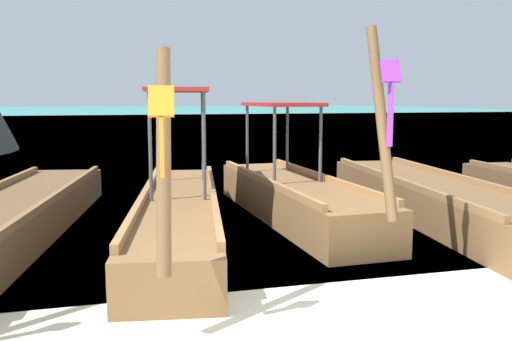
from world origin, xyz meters
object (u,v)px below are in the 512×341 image
Objects in this scene: longtail_boat_orange_ribbon at (179,211)px; longtail_boat_violet_ribbon at (295,196)px; longtail_boat_yellow_ribbon at (12,219)px; longtail_boat_red_ribbon at (432,199)px.

longtail_boat_violet_ribbon reaches higher than longtail_boat_orange_ribbon.
longtail_boat_orange_ribbon is (2.24, -0.35, 0.06)m from longtail_boat_yellow_ribbon.
longtail_boat_violet_ribbon reaches higher than longtail_boat_yellow_ribbon.
longtail_boat_violet_ribbon reaches higher than longtail_boat_red_ribbon.
longtail_boat_yellow_ribbon is 1.10× the size of longtail_boat_orange_ribbon.
longtail_boat_violet_ribbon is (4.15, 0.19, 0.09)m from longtail_boat_yellow_ribbon.
longtail_boat_violet_ribbon is 0.81× the size of longtail_boat_red_ribbon.
longtail_boat_yellow_ribbon is 1.31× the size of longtail_boat_violet_ribbon.
longtail_boat_violet_ribbon is at bearing 15.77° from longtail_boat_orange_ribbon.
longtail_boat_yellow_ribbon is 4.16m from longtail_boat_violet_ribbon.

